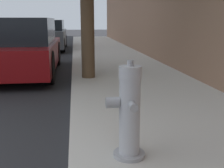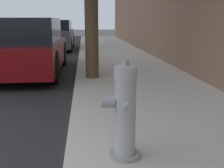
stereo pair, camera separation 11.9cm
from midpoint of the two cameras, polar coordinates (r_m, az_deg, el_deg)
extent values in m
cylinder|color=#97979C|center=(2.66, 3.92, -14.06)|extent=(0.29, 0.29, 0.04)
cylinder|color=#B2B2B7|center=(2.52, 4.05, -6.68)|extent=(0.19, 0.19, 0.69)
cylinder|color=#B2B2B7|center=(2.41, 4.20, 2.34)|extent=(0.20, 0.20, 0.11)
cylinder|color=#97979C|center=(2.40, 4.23, 4.26)|extent=(0.06, 0.06, 0.05)
cylinder|color=#97979C|center=(2.34, 4.68, -4.65)|extent=(0.07, 0.10, 0.07)
cylinder|color=#97979C|center=(2.61, 3.57, -2.78)|extent=(0.07, 0.10, 0.07)
cylinder|color=#97979C|center=(2.45, 0.57, -3.77)|extent=(0.12, 0.10, 0.10)
cube|color=maroon|center=(7.49, -16.74, 5.83)|extent=(1.81, 4.12, 0.60)
cube|color=black|center=(7.29, -17.28, 10.33)|extent=(1.67, 2.26, 0.60)
cylinder|color=black|center=(8.93, -20.38, 5.72)|extent=(0.20, 0.71, 0.71)
cylinder|color=black|center=(8.66, -9.70, 6.14)|extent=(0.20, 0.71, 0.71)
cylinder|color=black|center=(6.14, -11.29, 3.38)|extent=(0.20, 0.71, 0.71)
cube|color=#4C5156|center=(13.55, -11.52, 9.18)|extent=(1.74, 4.12, 0.73)
cube|color=black|center=(13.37, -11.70, 11.66)|extent=(1.60, 2.26, 0.45)
cylinder|color=black|center=(14.93, -14.04, 8.51)|extent=(0.20, 0.62, 0.62)
cylinder|color=black|center=(14.79, -7.91, 8.73)|extent=(0.20, 0.62, 0.62)
cylinder|color=black|center=(12.42, -15.71, 7.61)|extent=(0.20, 0.62, 0.62)
cylinder|color=black|center=(12.24, -8.35, 7.89)|extent=(0.20, 0.62, 0.62)
cylinder|color=brown|center=(6.06, -3.61, 12.01)|extent=(0.29, 0.29, 2.27)
camera|label=1|loc=(0.06, -89.06, 0.21)|focal=45.00mm
camera|label=2|loc=(0.06, 90.94, -0.21)|focal=45.00mm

